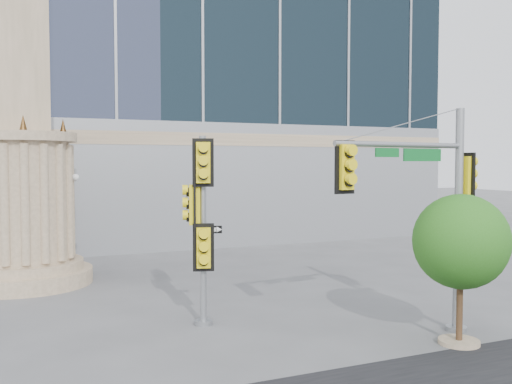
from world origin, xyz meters
name	(u,v)px	position (x,y,z in m)	size (l,w,h in m)	color
ground	(313,337)	(0.00, 0.00, 0.00)	(120.00, 120.00, 0.00)	#545456
monument	(22,120)	(-6.00, 9.00, 5.52)	(4.40, 4.40, 16.60)	gray
main_signal_pole	(430,195)	(2.50, -1.08, 3.35)	(4.20, 0.83, 5.41)	slate
secondary_signal_pole	(201,215)	(-2.11, 1.91, 2.80)	(0.82, 0.75, 4.77)	slate
street_tree	(462,245)	(2.82, -1.78, 2.24)	(2.19, 2.14, 3.41)	gray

